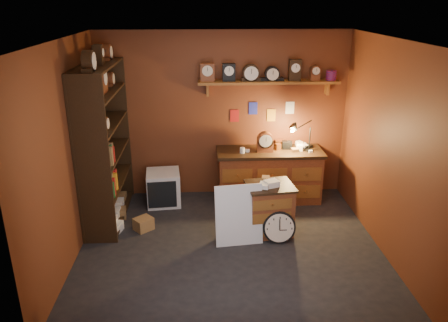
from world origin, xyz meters
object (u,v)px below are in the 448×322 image
(shelving_unit, at_px, (102,138))
(big_round_clock, at_px, (279,227))
(workbench, at_px, (269,172))
(low_cabinet, at_px, (269,207))

(shelving_unit, xyz_separation_m, big_round_clock, (2.47, -0.88, -1.03))
(shelving_unit, distance_m, workbench, 2.69)
(low_cabinet, distance_m, big_round_clock, 0.34)
(workbench, bearing_deg, low_cabinet, -98.38)
(shelving_unit, height_order, low_cabinet, shelving_unit)
(shelving_unit, bearing_deg, big_round_clock, -19.61)
(workbench, height_order, low_cabinet, workbench)
(big_round_clock, bearing_deg, shelving_unit, 160.39)
(workbench, distance_m, low_cabinet, 1.11)
(low_cabinet, bearing_deg, workbench, 74.55)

